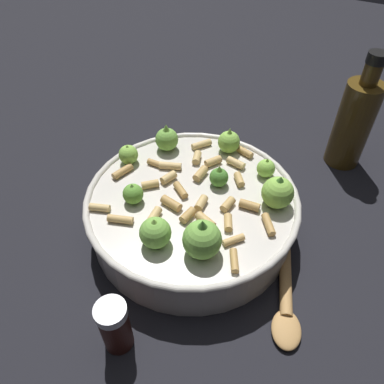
# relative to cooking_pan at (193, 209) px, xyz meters

# --- Properties ---
(ground_plane) EXTENTS (2.40, 2.40, 0.00)m
(ground_plane) POSITION_rel_cooking_pan_xyz_m (0.00, 0.00, -0.04)
(ground_plane) COLOR black
(cooking_pan) EXTENTS (0.31, 0.31, 0.12)m
(cooking_pan) POSITION_rel_cooking_pan_xyz_m (0.00, 0.00, 0.00)
(cooking_pan) COLOR beige
(cooking_pan) RESTS_ON ground
(pepper_shaker) EXTENTS (0.04, 0.04, 0.08)m
(pepper_shaker) POSITION_rel_cooking_pan_xyz_m (-0.01, 0.20, -0.00)
(pepper_shaker) COLOR #33140F
(pepper_shaker) RESTS_ON ground
(olive_oil_bottle) EXTENTS (0.06, 0.06, 0.20)m
(olive_oil_bottle) POSITION_rel_cooking_pan_xyz_m (-0.16, -0.27, 0.04)
(olive_oil_bottle) COLOR #4C3814
(olive_oil_bottle) RESTS_ON ground
(wooden_spoon) EXTENTS (0.10, 0.23, 0.02)m
(wooden_spoon) POSITION_rel_cooking_pan_xyz_m (-0.15, 0.02, -0.03)
(wooden_spoon) COLOR #B2844C
(wooden_spoon) RESTS_ON ground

